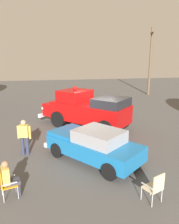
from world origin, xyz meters
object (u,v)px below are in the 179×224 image
at_px(lawn_chair_spare, 63,137).
at_px(vintage_fire_truck, 86,109).
at_px(classic_hot_rod, 93,144).
at_px(utility_pole, 150,61).
at_px(lawn_chair_near_truck, 5,182).
at_px(lawn_chair_by_car, 155,186).
at_px(spectator_seated, 9,178).
at_px(spectator_standing, 24,135).

bearing_deg(lawn_chair_spare, vintage_fire_truck, -29.82).
relative_size(classic_hot_rod, utility_pole, 0.60).
distance_m(lawn_chair_near_truck, lawn_chair_spare, 4.25).
bearing_deg(utility_pole, lawn_chair_spare, 141.12).
height_order(lawn_chair_by_car, lawn_chair_spare, same).
height_order(classic_hot_rod, lawn_chair_near_truck, classic_hot_rod).
xyz_separation_m(lawn_chair_near_truck, lawn_chair_spare, (3.70, -2.10, 0.00)).
height_order(vintage_fire_truck, lawn_chair_near_truck, vintage_fire_truck).
height_order(spectator_seated, spectator_standing, spectator_standing).
bearing_deg(spectator_standing, classic_hot_rod, -110.77).
bearing_deg(classic_hot_rod, lawn_chair_by_car, -158.37).
relative_size(spectator_seated, utility_pole, 0.17).
xyz_separation_m(spectator_seated, spectator_standing, (3.20, -0.20, 0.27)).
relative_size(classic_hot_rod, spectator_seated, 3.54).
distance_m(lawn_chair_by_car, spectator_standing, 6.11).
bearing_deg(utility_pole, spectator_standing, 137.83).
bearing_deg(lawn_chair_by_car, spectator_seated, 75.36).
bearing_deg(lawn_chair_near_truck, lawn_chair_by_car, -103.79).
height_order(classic_hot_rod, lawn_chair_spare, classic_hot_rod).
bearing_deg(vintage_fire_truck, spectator_standing, 134.69).
distance_m(spectator_seated, utility_pole, 21.98).
bearing_deg(classic_hot_rod, spectator_standing, 69.23).
bearing_deg(vintage_fire_truck, lawn_chair_near_truck, 150.27).
bearing_deg(lawn_chair_spare, spectator_standing, 104.44).
relative_size(vintage_fire_truck, spectator_standing, 3.44).
bearing_deg(lawn_chair_near_truck, spectator_seated, -72.77).
distance_m(lawn_chair_spare, utility_pole, 17.96).
bearing_deg(utility_pole, spectator_seated, 143.11).
bearing_deg(vintage_fire_truck, classic_hot_rod, 173.44).
bearing_deg(vintage_fire_truck, spectator_seated, 150.95).
relative_size(lawn_chair_near_truck, spectator_seated, 0.79).
bearing_deg(lawn_chair_by_car, classic_hot_rod, 21.63).
bearing_deg(lawn_chair_near_truck, lawn_chair_spare, -29.65).
height_order(classic_hot_rod, utility_pole, utility_pole).
bearing_deg(utility_pole, vintage_fire_truck, 138.91).
distance_m(lawn_chair_near_truck, lawn_chair_by_car, 4.72).
xyz_separation_m(vintage_fire_truck, spectator_seated, (-6.67, 3.70, -0.50)).
xyz_separation_m(vintage_fire_truck, lawn_chair_by_car, (-7.83, -0.75, -0.61)).
bearing_deg(classic_hot_rod, utility_pole, -32.81).
relative_size(classic_hot_rod, lawn_chair_near_truck, 4.47).
xyz_separation_m(vintage_fire_truck, lawn_chair_spare, (-3.01, 1.73, -0.61)).
distance_m(classic_hot_rod, spectator_standing, 3.19).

